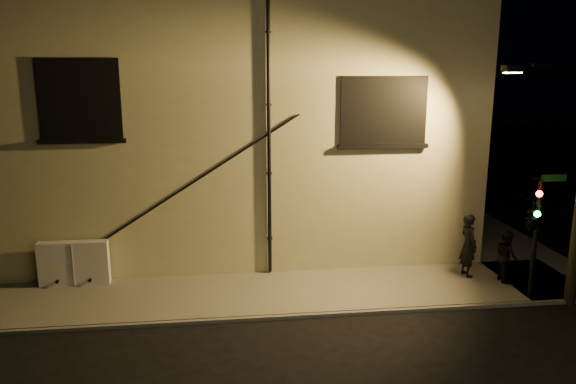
{
  "coord_description": "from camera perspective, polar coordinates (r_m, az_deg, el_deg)",
  "views": [
    {
      "loc": [
        -3.27,
        -13.15,
        6.35
      ],
      "look_at": [
        -1.39,
        1.8,
        2.89
      ],
      "focal_mm": 35.0,
      "sensor_mm": 36.0,
      "label": 1
    }
  ],
  "objects": [
    {
      "name": "ground",
      "position": [
        14.97,
        6.29,
        -12.25
      ],
      "size": [
        90.0,
        90.0,
        0.0
      ],
      "primitive_type": "plane",
      "color": "black"
    },
    {
      "name": "sidewalk",
      "position": [
        19.17,
        6.83,
        -6.31
      ],
      "size": [
        21.0,
        16.0,
        0.12
      ],
      "color": "#65655B",
      "rests_on": "ground"
    },
    {
      "name": "building",
      "position": [
        22.24,
        -6.51,
        7.84
      ],
      "size": [
        16.2,
        12.23,
        8.8
      ],
      "color": "#C6C48E",
      "rests_on": "ground"
    },
    {
      "name": "utility_cabinet",
      "position": [
        17.33,
        -20.91,
        -6.77
      ],
      "size": [
        1.95,
        0.33,
        1.28
      ],
      "primitive_type": "cube",
      "color": "silver",
      "rests_on": "sidewalk"
    },
    {
      "name": "pedestrian_a",
      "position": [
        17.6,
        17.85,
        -5.15
      ],
      "size": [
        0.52,
        0.73,
        1.91
      ],
      "primitive_type": "imported",
      "rotation": [
        0.0,
        0.0,
        1.66
      ],
      "color": "black",
      "rests_on": "sidewalk"
    },
    {
      "name": "pedestrian_b",
      "position": [
        17.63,
        21.29,
        -6.06
      ],
      "size": [
        0.62,
        0.77,
        1.52
      ],
      "primitive_type": "imported",
      "rotation": [
        0.0,
        0.0,
        1.51
      ],
      "color": "black",
      "rests_on": "sidewalk"
    },
    {
      "name": "traffic_signal",
      "position": [
        16.14,
        23.61,
        -2.35
      ],
      "size": [
        1.23,
        1.99,
        3.38
      ],
      "color": "black",
      "rests_on": "sidewalk"
    }
  ]
}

